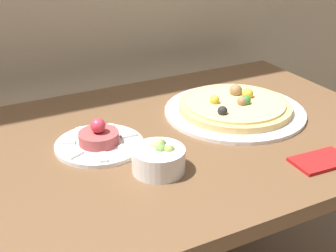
{
  "coord_description": "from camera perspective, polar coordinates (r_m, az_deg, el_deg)",
  "views": [
    {
      "loc": [
        -0.38,
        -0.52,
        1.24
      ],
      "look_at": [
        0.08,
        0.36,
        0.76
      ],
      "focal_mm": 50.0,
      "sensor_mm": 36.0,
      "label": 1
    }
  ],
  "objects": [
    {
      "name": "pizza_plate",
      "position": [
        1.27,
        8.14,
        2.23
      ],
      "size": [
        0.38,
        0.38,
        0.06
      ],
      "color": "white",
      "rests_on": "dining_table"
    },
    {
      "name": "tartare_plate",
      "position": [
        1.1,
        -8.4,
        -1.85
      ],
      "size": [
        0.21,
        0.21,
        0.07
      ],
      "color": "white",
      "rests_on": "dining_table"
    },
    {
      "name": "dining_table",
      "position": [
        1.15,
        -4.05,
        -6.49
      ],
      "size": [
        1.34,
        0.76,
        0.72
      ],
      "color": "brown",
      "rests_on": "ground_plane"
    },
    {
      "name": "small_bowl",
      "position": [
        0.99,
        -1.11,
        -3.98
      ],
      "size": [
        0.11,
        0.11,
        0.07
      ],
      "color": "white",
      "rests_on": "dining_table"
    },
    {
      "name": "napkin",
      "position": [
        1.08,
        18.15,
        -4.06
      ],
      "size": [
        0.13,
        0.08,
        0.01
      ],
      "color": "red",
      "rests_on": "dining_table"
    }
  ]
}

